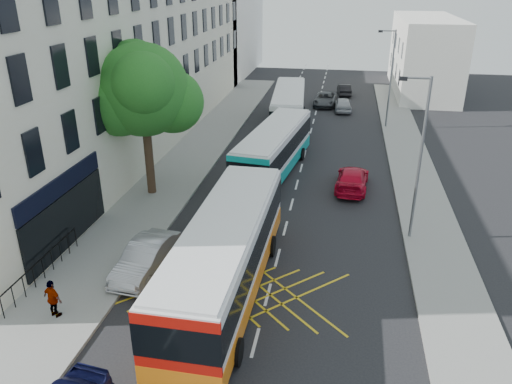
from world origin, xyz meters
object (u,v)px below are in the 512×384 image
at_px(distant_car_grey, 325,99).
at_px(lamp_far, 390,74).
at_px(street_tree, 143,91).
at_px(lamp_near, 419,152).
at_px(bus_near, 226,255).
at_px(red_hatchback, 352,179).
at_px(pedestrian_far, 53,299).
at_px(distant_car_silver, 343,104).
at_px(distant_car_dark, 344,90).
at_px(parked_car_silver, 146,258).
at_px(bus_mid, 274,150).
at_px(bus_far, 289,107).

bearing_deg(distant_car_grey, lamp_far, -48.97).
relative_size(street_tree, lamp_near, 1.10).
distance_m(bus_near, red_hatchback, 13.15).
bearing_deg(bus_near, pedestrian_far, -153.64).
height_order(distant_car_silver, distant_car_dark, distant_car_silver).
xyz_separation_m(street_tree, distant_car_silver, (11.01, 22.21, -5.63)).
height_order(street_tree, distant_car_silver, street_tree).
xyz_separation_m(distant_car_grey, distant_car_dark, (1.80, 5.06, -0.03)).
xyz_separation_m(parked_car_silver, red_hatchback, (9.02, 11.17, -0.06)).
bearing_deg(distant_car_silver, lamp_far, 120.70).
relative_size(bus_mid, distant_car_grey, 2.47).
distance_m(bus_mid, parked_car_silver, 13.65).
bearing_deg(distant_car_silver, lamp_near, 93.52).
bearing_deg(lamp_near, bus_far, 113.22).
distance_m(distant_car_silver, distant_car_dark, 7.01).
xyz_separation_m(street_tree, pedestrian_far, (0.69, -11.98, -5.35)).
bearing_deg(distant_car_grey, parked_car_silver, -97.54).
distance_m(parked_car_silver, red_hatchback, 14.36).
height_order(parked_car_silver, distant_car_silver, parked_car_silver).
bearing_deg(lamp_far, bus_near, -106.92).
distance_m(street_tree, lamp_near, 15.10).
relative_size(bus_near, distant_car_dark, 3.31).
distance_m(parked_car_silver, pedestrian_far, 4.39).
height_order(distant_car_grey, distant_car_silver, distant_car_silver).
height_order(lamp_far, distant_car_silver, lamp_far).
bearing_deg(parked_car_silver, bus_near, -7.28).
xyz_separation_m(red_hatchback, distant_car_grey, (-2.69, 21.19, -0.04)).
xyz_separation_m(parked_car_silver, distant_car_dark, (8.12, 37.42, -0.12)).
height_order(red_hatchback, distant_car_silver, red_hatchback).
relative_size(bus_near, pedestrian_far, 7.61).
xyz_separation_m(street_tree, distant_car_grey, (9.23, 24.16, -5.66)).
relative_size(street_tree, red_hatchback, 1.91).
bearing_deg(bus_far, pedestrian_far, -105.78).
distance_m(street_tree, lamp_far, 22.57).
xyz_separation_m(lamp_near, red_hatchback, (-2.78, 5.94, -3.95)).
bearing_deg(distant_car_silver, pedestrian_far, 68.36).
relative_size(lamp_far, distant_car_grey, 1.76).
xyz_separation_m(bus_far, distant_car_silver, (4.62, 5.80, -1.00)).
distance_m(street_tree, distant_car_grey, 26.48).
bearing_deg(red_hatchback, distant_car_dark, -83.75).
distance_m(street_tree, red_hatchback, 13.52).
relative_size(bus_mid, distant_car_silver, 2.87).
xyz_separation_m(lamp_far, parked_car_silver, (-11.80, -25.24, -3.89)).
bearing_deg(lamp_near, distant_car_dark, 96.51).
relative_size(bus_near, red_hatchback, 2.63).
distance_m(lamp_far, bus_mid, 14.85).
xyz_separation_m(bus_far, distant_car_grey, (2.84, 7.75, -1.03)).
bearing_deg(red_hatchback, distant_car_grey, -78.46).
bearing_deg(pedestrian_far, red_hatchback, -106.44).
height_order(lamp_far, bus_far, lamp_far).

